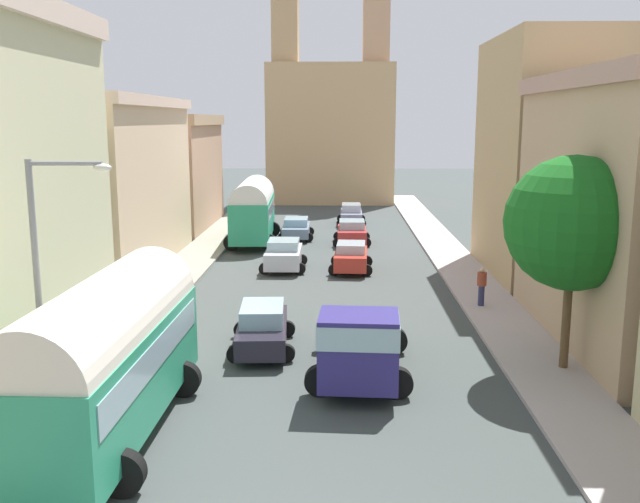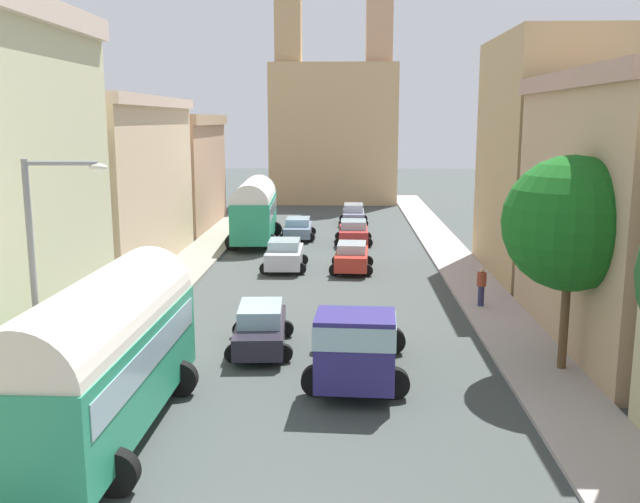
% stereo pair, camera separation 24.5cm
% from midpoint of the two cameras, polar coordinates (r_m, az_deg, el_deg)
% --- Properties ---
extents(ground_plane, '(154.00, 154.00, 0.00)m').
position_cam_midpoint_polar(ground_plane, '(37.21, 0.05, -1.29)').
color(ground_plane, '#3E4544').
extents(sidewalk_left, '(2.50, 70.00, 0.14)m').
position_cam_midpoint_polar(sidewalk_left, '(38.09, -10.92, -1.10)').
color(sidewalk_left, gray).
rests_on(sidewalk_left, ground).
extents(sidewalk_right, '(2.50, 70.00, 0.14)m').
position_cam_midpoint_polar(sidewalk_right, '(37.71, 11.13, -1.22)').
color(sidewalk_right, '#B1A4A3').
rests_on(sidewalk_right, ground).
extents(building_left_2, '(5.61, 14.29, 8.94)m').
position_cam_midpoint_polar(building_left_2, '(38.20, -16.84, 5.39)').
color(building_left_2, beige).
rests_on(building_left_2, ground).
extents(building_left_3, '(5.20, 11.51, 8.12)m').
position_cam_midpoint_polar(building_left_3, '(51.41, -11.81, 6.42)').
color(building_left_3, tan).
rests_on(building_left_3, ground).
extents(building_right_1, '(4.92, 11.59, 9.37)m').
position_cam_midpoint_polar(building_right_1, '(26.05, 23.62, 3.14)').
color(building_right_1, tan).
rests_on(building_right_1, ground).
extents(building_right_2, '(4.98, 9.63, 11.77)m').
position_cam_midpoint_polar(building_right_2, '(36.51, 17.65, 7.30)').
color(building_right_2, tan).
rests_on(building_right_2, ground).
extents(distant_church, '(11.78, 7.41, 22.00)m').
position_cam_midpoint_polar(distant_church, '(67.02, 0.77, 10.37)').
color(distant_church, tan).
rests_on(distant_church, ground).
extents(parked_bus_0, '(3.46, 8.70, 4.05)m').
position_cam_midpoint_polar(parked_bus_0, '(17.85, -17.51, -7.84)').
color(parked_bus_0, '#2B9870').
rests_on(parked_bus_0, ground).
extents(parked_bus_1, '(3.46, 8.18, 4.06)m').
position_cam_midpoint_polar(parked_bus_1, '(44.31, -5.68, 3.55)').
color(parked_bus_1, '#28956B').
rests_on(parked_bus_1, ground).
extents(cargo_truck_0, '(3.29, 6.57, 2.49)m').
position_cam_midpoint_polar(cargo_truck_0, '(20.81, 2.92, -7.42)').
color(cargo_truck_0, navy).
rests_on(cargo_truck_0, ground).
extents(car_0, '(2.34, 3.79, 1.50)m').
position_cam_midpoint_polar(car_0, '(36.12, 2.37, -0.43)').
color(car_0, red).
rests_on(car_0, ground).
extents(car_1, '(2.39, 3.75, 1.52)m').
position_cam_midpoint_polar(car_1, '(44.03, 2.46, 1.60)').
color(car_1, '#AF2E2F').
rests_on(car_1, ground).
extents(car_2, '(2.19, 4.21, 1.58)m').
position_cam_midpoint_polar(car_2, '(52.20, 2.44, 3.06)').
color(car_2, gray).
rests_on(car_2, ground).
extents(car_3, '(2.39, 4.40, 1.56)m').
position_cam_midpoint_polar(car_3, '(23.98, -5.02, -6.20)').
color(car_3, '#241F2B').
rests_on(car_3, ground).
extents(car_4, '(2.41, 3.74, 1.60)m').
position_cam_midpoint_polar(car_4, '(36.47, -3.18, -0.26)').
color(car_4, silver).
rests_on(car_4, ground).
extents(car_5, '(2.34, 4.02, 1.40)m').
position_cam_midpoint_polar(car_5, '(45.99, -2.11, 1.92)').
color(car_5, slate).
rests_on(car_5, ground).
extents(pedestrian_2, '(0.49, 0.49, 1.76)m').
position_cam_midpoint_polar(pedestrian_2, '(29.61, 12.88, -2.73)').
color(pedestrian_2, '#2B2C53').
rests_on(pedestrian_2, ground).
extents(streetlamp_near, '(2.06, 0.28, 6.84)m').
position_cam_midpoint_polar(streetlamp_near, '(18.18, -21.75, -1.59)').
color(streetlamp_near, gray).
rests_on(streetlamp_near, ground).
extents(roadside_tree_1, '(4.11, 4.11, 6.75)m').
position_cam_midpoint_polar(roadside_tree_1, '(22.25, 19.72, 2.19)').
color(roadside_tree_1, brown).
rests_on(roadside_tree_1, ground).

